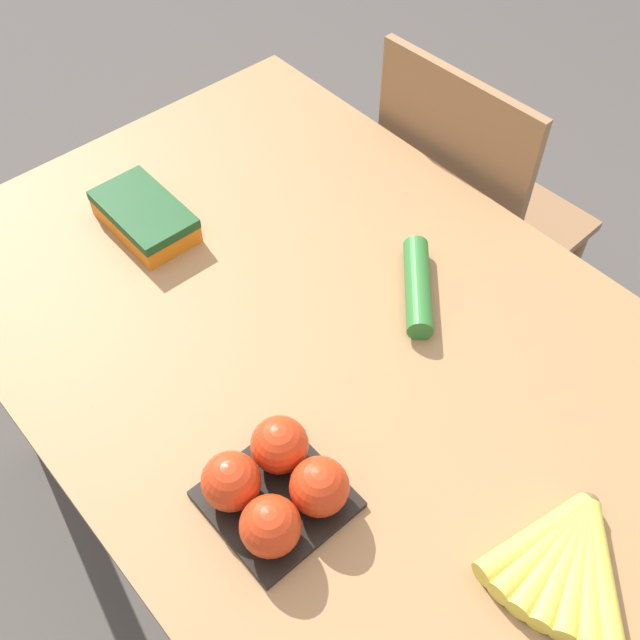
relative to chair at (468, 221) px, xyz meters
name	(u,v)px	position (x,y,z in m)	size (l,w,h in m)	color
ground_plane	(320,519)	(0.18, -0.62, -0.48)	(12.00, 12.00, 0.00)	#4C4742
dining_table	(320,364)	(0.18, -0.62, 0.17)	(1.38, 0.92, 0.74)	#9E7044
chair	(468,221)	(0.00, 0.00, 0.00)	(0.43, 0.41, 0.92)	#8E6642
banana_bunch	(566,558)	(0.68, -0.64, 0.29)	(0.20, 0.21, 0.04)	brown
tomato_pack	(275,486)	(0.36, -0.87, 0.31)	(0.18, 0.18, 0.09)	black
carrot_bag	(144,215)	(-0.22, -0.70, 0.30)	(0.20, 0.11, 0.05)	orange
cucumber_near	(418,286)	(0.22, -0.45, 0.29)	(0.17, 0.17, 0.04)	#2D702D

